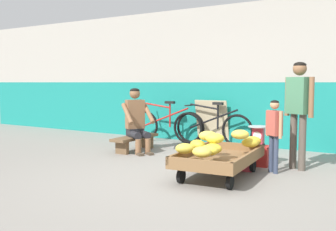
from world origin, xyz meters
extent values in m
plane|color=gray|center=(0.00, 0.00, 0.00)|extent=(80.00, 80.00, 0.00)
cube|color=#19847A|center=(0.00, 3.29, 0.62)|extent=(16.00, 0.30, 1.25)
cube|color=#A8A399|center=(0.00, 3.29, 2.01)|extent=(16.00, 0.30, 1.53)
cube|color=brown|center=(0.37, 0.51, 0.23)|extent=(0.95, 1.50, 0.05)
cube|color=brown|center=(-0.03, 0.48, 0.31)|extent=(0.16, 1.44, 0.10)
cube|color=brown|center=(0.77, 0.54, 0.31)|extent=(0.16, 1.44, 0.10)
cube|color=brown|center=(0.31, 1.21, 0.31)|extent=(0.84, 0.11, 0.10)
cube|color=brown|center=(0.42, -0.19, 0.31)|extent=(0.84, 0.11, 0.10)
cylinder|color=black|center=(0.01, 0.99, 0.09)|extent=(0.06, 0.18, 0.18)
cylinder|color=black|center=(0.64, 1.04, 0.09)|extent=(0.06, 0.18, 0.18)
cylinder|color=black|center=(0.09, -0.02, 0.09)|extent=(0.06, 0.18, 0.18)
cylinder|color=black|center=(0.72, 0.03, 0.09)|extent=(0.06, 0.18, 0.18)
ellipsoid|color=gold|center=(0.11, 0.05, 0.42)|extent=(0.30, 0.29, 0.13)
ellipsoid|color=gold|center=(0.61, 1.11, 0.42)|extent=(0.26, 0.21, 0.13)
ellipsoid|color=gold|center=(0.10, 0.41, 0.42)|extent=(0.30, 0.27, 0.13)
ellipsoid|color=yellow|center=(0.42, 0.11, 0.42)|extent=(0.28, 0.23, 0.13)
ellipsoid|color=gold|center=(0.40, 0.24, 0.42)|extent=(0.28, 0.25, 0.13)
ellipsoid|color=gold|center=(0.63, 0.94, 0.42)|extent=(0.30, 0.29, 0.13)
ellipsoid|color=yellow|center=(0.40, -0.06, 0.42)|extent=(0.24, 0.19, 0.13)
ellipsoid|color=yellow|center=(0.55, 0.77, 0.55)|extent=(0.29, 0.25, 0.13)
ellipsoid|color=yellow|center=(0.39, 0.31, 0.54)|extent=(0.28, 0.25, 0.13)
ellipsoid|color=yellow|center=(0.23, 0.45, 0.55)|extent=(0.30, 0.28, 0.13)
cube|color=brown|center=(-1.77, 1.54, 0.24)|extent=(0.31, 1.10, 0.05)
cube|color=brown|center=(-1.77, 1.93, 0.11)|extent=(0.24, 0.08, 0.22)
cube|color=brown|center=(-1.77, 1.16, 0.11)|extent=(0.24, 0.08, 0.22)
cylinder|color=brown|center=(-1.39, 1.40, 0.14)|extent=(0.10, 0.10, 0.27)
cube|color=#4C3D2D|center=(-1.34, 1.36, 0.02)|extent=(0.23, 0.20, 0.04)
cylinder|color=#232328|center=(-1.55, 1.51, 0.32)|extent=(0.41, 0.33, 0.13)
cylinder|color=brown|center=(-1.49, 1.25, 0.14)|extent=(0.10, 0.10, 0.27)
cube|color=#4C3D2D|center=(-1.44, 1.21, 0.02)|extent=(0.23, 0.20, 0.04)
cylinder|color=#232328|center=(-1.65, 1.36, 0.32)|extent=(0.41, 0.33, 0.13)
cube|color=#232328|center=(-1.77, 1.54, 0.34)|extent=(0.34, 0.35, 0.14)
cube|color=brown|center=(-1.77, 1.54, 0.67)|extent=(0.33, 0.37, 0.52)
cylinder|color=brown|center=(-1.53, 1.62, 0.70)|extent=(0.43, 0.32, 0.36)
cylinder|color=brown|center=(-1.75, 1.29, 0.70)|extent=(0.43, 0.32, 0.36)
sphere|color=brown|center=(-1.77, 1.54, 1.05)|extent=(0.19, 0.19, 0.19)
ellipsoid|color=black|center=(-1.77, 1.54, 1.10)|extent=(0.17, 0.17, 0.09)
cube|color=red|center=(0.55, 1.51, 0.15)|extent=(0.36, 0.28, 0.30)
cylinder|color=#28282D|center=(0.55, 1.51, 0.32)|extent=(0.20, 0.20, 0.03)
cube|color=#C6384C|center=(0.55, 1.51, 0.45)|extent=(0.16, 0.10, 0.24)
cylinder|color=white|center=(0.55, 1.45, 0.45)|extent=(0.13, 0.01, 0.13)
cylinder|color=#B2B5BA|center=(0.55, 1.51, 0.58)|extent=(0.30, 0.30, 0.01)
torus|color=black|center=(-2.38, 2.71, 0.32)|extent=(0.64, 0.10, 0.64)
torus|color=black|center=(-1.36, 2.78, 0.32)|extent=(0.64, 0.10, 0.64)
cylinder|color=#AD231E|center=(-1.87, 2.75, 0.52)|extent=(1.03, 0.11, 0.43)
cylinder|color=#AD231E|center=(-1.77, 2.75, 0.56)|extent=(0.04, 0.04, 0.48)
cylinder|color=#AD231E|center=(-2.07, 2.73, 0.76)|extent=(0.62, 0.08, 0.12)
cube|color=black|center=(-1.77, 2.75, 0.83)|extent=(0.21, 0.11, 0.05)
cylinder|color=black|center=(-2.38, 2.71, 0.78)|extent=(0.06, 0.48, 0.03)
torus|color=black|center=(-1.35, 2.88, 0.32)|extent=(0.64, 0.05, 0.64)
torus|color=black|center=(-0.33, 2.88, 0.32)|extent=(0.64, 0.05, 0.64)
cylinder|color=black|center=(-0.84, 2.88, 0.52)|extent=(1.03, 0.04, 0.43)
cylinder|color=black|center=(-0.74, 2.88, 0.56)|extent=(0.04, 0.04, 0.48)
cylinder|color=black|center=(-1.05, 2.88, 0.76)|extent=(0.61, 0.04, 0.12)
cube|color=black|center=(-0.74, 2.88, 0.83)|extent=(0.20, 0.10, 0.05)
cylinder|color=black|center=(-1.35, 2.88, 0.78)|extent=(0.03, 0.48, 0.03)
cube|color=#C6B289|center=(-0.96, 3.08, 0.44)|extent=(0.70, 0.20, 0.89)
cylinder|color=brown|center=(1.20, 1.49, 0.40)|extent=(0.10, 0.10, 0.80)
cylinder|color=brown|center=(1.05, 1.56, 0.40)|extent=(0.10, 0.10, 0.80)
cube|color=#427A56|center=(1.13, 1.53, 1.06)|extent=(0.38, 0.32, 0.52)
cylinder|color=brown|center=(1.31, 1.43, 1.04)|extent=(0.07, 0.07, 0.56)
cylinder|color=brown|center=(0.94, 1.62, 1.04)|extent=(0.07, 0.07, 0.56)
sphere|color=brown|center=(1.13, 1.53, 1.44)|extent=(0.19, 0.19, 0.19)
ellipsoid|color=black|center=(1.13, 1.53, 1.49)|extent=(0.17, 0.17, 0.09)
cylinder|color=#38425B|center=(0.94, 1.11, 0.26)|extent=(0.07, 0.07, 0.52)
cylinder|color=#38425B|center=(0.86, 1.17, 0.26)|extent=(0.07, 0.07, 0.52)
cube|color=#B24C42|center=(0.90, 1.14, 0.69)|extent=(0.25, 0.23, 0.34)
cylinder|color=tan|center=(1.01, 1.06, 0.68)|extent=(0.05, 0.05, 0.36)
cylinder|color=tan|center=(0.79, 1.22, 0.68)|extent=(0.05, 0.05, 0.36)
sphere|color=tan|center=(0.90, 1.14, 0.94)|extent=(0.12, 0.12, 0.12)
ellipsoid|color=black|center=(0.90, 1.14, 0.98)|extent=(0.11, 0.11, 0.06)
cube|color=#D13D4C|center=(0.55, 1.05, 0.12)|extent=(0.18, 0.12, 0.24)
camera|label=1|loc=(2.46, -4.14, 1.25)|focal=41.85mm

